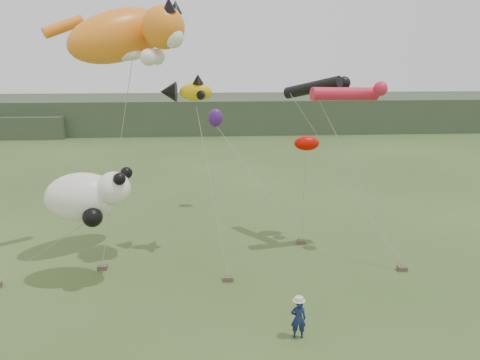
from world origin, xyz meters
name	(u,v)px	position (x,y,z in m)	size (l,w,h in m)	color
ground	(251,331)	(0.00, 0.00, 0.00)	(120.00, 120.00, 0.00)	#385123
headland	(195,114)	(-3.11, 44.69, 1.92)	(90.00, 13.00, 4.00)	#2D3D28
festival_attendant	(298,319)	(1.58, -0.48, 0.72)	(0.52, 0.34, 1.44)	#121F43
sandbag_anchors	(211,267)	(-1.35, 4.91, 0.10)	(17.89, 4.05, 0.21)	brown
cat_kite	(129,35)	(-4.72, 7.01, 10.18)	(6.42, 4.74, 3.27)	orange
fish_kite	(186,91)	(-2.36, 7.21, 7.74)	(2.43, 1.65, 1.27)	gold
tube_kites	(335,90)	(4.59, 7.51, 7.74)	(4.27, 3.63, 1.26)	black
panda_kite	(88,196)	(-6.35, 4.25, 3.76)	(3.58, 2.31, 2.22)	white
misc_kites	(263,131)	(1.59, 10.88, 5.28)	(5.62, 5.62, 1.57)	#D20A00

